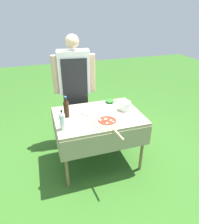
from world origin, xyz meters
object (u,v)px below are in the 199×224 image
at_px(person_cook, 75,83).
at_px(prep_table, 98,121).
at_px(herb_container, 110,101).
at_px(mixing_tub, 125,106).
at_px(water_bottle, 62,120).
at_px(pizza_on_peel, 108,122).
at_px(oil_bottle, 66,109).
at_px(plate_stack, 91,111).

bearing_deg(person_cook, prep_table, 111.04).
relative_size(herb_container, mixing_tub, 1.41).
height_order(prep_table, mixing_tub, mixing_tub).
distance_m(water_bottle, mixing_tub, 0.92).
distance_m(herb_container, mixing_tub, 0.30).
distance_m(pizza_on_peel, oil_bottle, 0.56).
height_order(oil_bottle, herb_container, oil_bottle).
bearing_deg(plate_stack, oil_bottle, -172.64).
height_order(prep_table, plate_stack, plate_stack).
bearing_deg(plate_stack, mixing_tub, -11.26).
height_order(pizza_on_peel, plate_stack, pizza_on_peel).
bearing_deg(water_bottle, pizza_on_peel, -3.69).
bearing_deg(mixing_tub, water_bottle, -165.60).
height_order(prep_table, herb_container, herb_container).
bearing_deg(water_bottle, person_cook, 69.80).
xyz_separation_m(prep_table, mixing_tub, (0.40, 0.03, 0.15)).
distance_m(person_cook, pizza_on_peel, 0.97).
bearing_deg(pizza_on_peel, person_cook, 97.03).
distance_m(prep_table, plate_stack, 0.17).
height_order(person_cook, oil_bottle, person_cook).
distance_m(pizza_on_peel, plate_stack, 0.38).
bearing_deg(plate_stack, pizza_on_peel, -71.35).
bearing_deg(herb_container, pizza_on_peel, -112.67).
relative_size(prep_table, plate_stack, 4.29).
height_order(herb_container, mixing_tub, mixing_tub).
bearing_deg(prep_table, water_bottle, -157.89).
relative_size(oil_bottle, plate_stack, 1.06).
relative_size(oil_bottle, mixing_tub, 1.91).
bearing_deg(prep_table, oil_bottle, 169.03).
relative_size(prep_table, person_cook, 0.67).
bearing_deg(water_bottle, prep_table, 22.11).
xyz_separation_m(person_cook, herb_container, (0.44, -0.39, -0.21)).
distance_m(oil_bottle, water_bottle, 0.29).
bearing_deg(oil_bottle, prep_table, -10.97).
relative_size(person_cook, herb_container, 8.16).
bearing_deg(oil_bottle, pizza_on_peel, -34.65).
xyz_separation_m(oil_bottle, water_bottle, (-0.09, -0.28, 0.00)).
xyz_separation_m(person_cook, plate_stack, (0.10, -0.57, -0.22)).
relative_size(pizza_on_peel, mixing_tub, 3.89).
bearing_deg(pizza_on_peel, herb_container, 61.02).
distance_m(water_bottle, herb_container, 0.93).
distance_m(prep_table, person_cook, 0.78).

